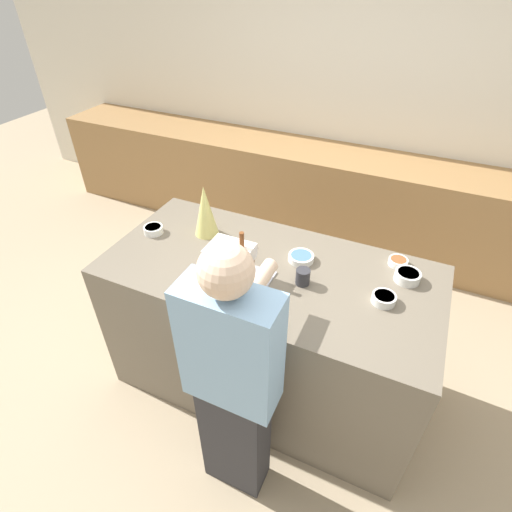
{
  "coord_description": "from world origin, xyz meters",
  "views": [
    {
      "loc": [
        0.62,
        -1.52,
        2.3
      ],
      "look_at": [
        -0.08,
        0.0,
        1.01
      ],
      "focal_mm": 28.0,
      "sensor_mm": 36.0,
      "label": 1
    }
  ],
  "objects_px": {
    "baking_tray": "(231,276)",
    "person": "(233,384)",
    "candy_bowl_far_right": "(153,229)",
    "candy_bowl_near_tray_right": "(398,262)",
    "gingerbread_house": "(230,261)",
    "candy_bowl_center_rear": "(408,276)",
    "candy_bowl_beside_tree": "(384,298)",
    "mug": "(303,277)",
    "decorative_tree": "(205,211)",
    "candy_bowl_far_left": "(301,257)"
  },
  "relations": [
    {
      "from": "baking_tray",
      "to": "person",
      "type": "bearing_deg",
      "value": -62.15
    },
    {
      "from": "gingerbread_house",
      "to": "candy_bowl_far_right",
      "type": "distance_m",
      "value": 0.64
    },
    {
      "from": "gingerbread_house",
      "to": "candy_bowl_center_rear",
      "type": "xyz_separation_m",
      "value": [
        0.83,
        0.35,
        -0.08
      ]
    },
    {
      "from": "candy_bowl_beside_tree",
      "to": "mug",
      "type": "xyz_separation_m",
      "value": [
        -0.4,
        -0.03,
        0.02
      ]
    },
    {
      "from": "candy_bowl_far_left",
      "to": "candy_bowl_beside_tree",
      "type": "relative_size",
      "value": 1.21
    },
    {
      "from": "decorative_tree",
      "to": "person",
      "type": "xyz_separation_m",
      "value": [
        0.57,
        -0.78,
        -0.31
      ]
    },
    {
      "from": "candy_bowl_near_tray_right",
      "to": "candy_bowl_far_left",
      "type": "xyz_separation_m",
      "value": [
        -0.49,
        -0.18,
        0.0
      ]
    },
    {
      "from": "candy_bowl_far_right",
      "to": "candy_bowl_far_left",
      "type": "xyz_separation_m",
      "value": [
        0.89,
        0.11,
        -0.0
      ]
    },
    {
      "from": "mug",
      "to": "person",
      "type": "distance_m",
      "value": 0.63
    },
    {
      "from": "baking_tray",
      "to": "candy_bowl_far_right",
      "type": "relative_size",
      "value": 3.59
    },
    {
      "from": "candy_bowl_far_left",
      "to": "candy_bowl_far_right",
      "type": "bearing_deg",
      "value": -172.72
    },
    {
      "from": "baking_tray",
      "to": "decorative_tree",
      "type": "relative_size",
      "value": 1.32
    },
    {
      "from": "candy_bowl_beside_tree",
      "to": "candy_bowl_far_right",
      "type": "bearing_deg",
      "value": 178.76
    },
    {
      "from": "decorative_tree",
      "to": "candy_bowl_center_rear",
      "type": "distance_m",
      "value": 1.16
    },
    {
      "from": "candy_bowl_far_right",
      "to": "candy_bowl_near_tray_right",
      "type": "relative_size",
      "value": 1.13
    },
    {
      "from": "baking_tray",
      "to": "candy_bowl_beside_tree",
      "type": "relative_size",
      "value": 3.56
    },
    {
      "from": "candy_bowl_near_tray_right",
      "to": "candy_bowl_beside_tree",
      "type": "bearing_deg",
      "value": -92.9
    },
    {
      "from": "baking_tray",
      "to": "candy_bowl_far_left",
      "type": "distance_m",
      "value": 0.4
    },
    {
      "from": "mug",
      "to": "baking_tray",
      "type": "bearing_deg",
      "value": -162.92
    },
    {
      "from": "candy_bowl_beside_tree",
      "to": "decorative_tree",
      "type": "bearing_deg",
      "value": 171.57
    },
    {
      "from": "candy_bowl_far_right",
      "to": "candy_bowl_beside_tree",
      "type": "height_order",
      "value": "same"
    },
    {
      "from": "decorative_tree",
      "to": "candy_bowl_near_tray_right",
      "type": "height_order",
      "value": "decorative_tree"
    },
    {
      "from": "candy_bowl_far_left",
      "to": "candy_bowl_beside_tree",
      "type": "bearing_deg",
      "value": -17.03
    },
    {
      "from": "baking_tray",
      "to": "person",
      "type": "distance_m",
      "value": 0.56
    },
    {
      "from": "gingerbread_house",
      "to": "mug",
      "type": "bearing_deg",
      "value": 17.06
    },
    {
      "from": "baking_tray",
      "to": "gingerbread_house",
      "type": "relative_size",
      "value": 1.53
    },
    {
      "from": "candy_bowl_far_right",
      "to": "candy_bowl_near_tray_right",
      "type": "xyz_separation_m",
      "value": [
        1.38,
        0.3,
        -0.0
      ]
    },
    {
      "from": "candy_bowl_beside_tree",
      "to": "person",
      "type": "bearing_deg",
      "value": -128.97
    },
    {
      "from": "baking_tray",
      "to": "gingerbread_house",
      "type": "height_order",
      "value": "gingerbread_house"
    },
    {
      "from": "decorative_tree",
      "to": "candy_bowl_far_right",
      "type": "xyz_separation_m",
      "value": [
        -0.29,
        -0.13,
        -0.13
      ]
    },
    {
      "from": "mug",
      "to": "person",
      "type": "relative_size",
      "value": 0.06
    },
    {
      "from": "gingerbread_house",
      "to": "candy_bowl_far_left",
      "type": "bearing_deg",
      "value": 45.17
    },
    {
      "from": "candy_bowl_center_rear",
      "to": "candy_bowl_beside_tree",
      "type": "height_order",
      "value": "candy_bowl_center_rear"
    },
    {
      "from": "baking_tray",
      "to": "candy_bowl_near_tray_right",
      "type": "distance_m",
      "value": 0.9
    },
    {
      "from": "candy_bowl_beside_tree",
      "to": "person",
      "type": "xyz_separation_m",
      "value": [
        -0.5,
        -0.62,
        -0.18
      ]
    },
    {
      "from": "decorative_tree",
      "to": "candy_bowl_far_right",
      "type": "height_order",
      "value": "decorative_tree"
    },
    {
      "from": "candy_bowl_center_rear",
      "to": "candy_bowl_beside_tree",
      "type": "bearing_deg",
      "value": -110.59
    },
    {
      "from": "candy_bowl_far_left",
      "to": "candy_bowl_beside_tree",
      "type": "distance_m",
      "value": 0.49
    },
    {
      "from": "candy_bowl_beside_tree",
      "to": "baking_tray",
      "type": "bearing_deg",
      "value": -169.39
    },
    {
      "from": "candy_bowl_center_rear",
      "to": "candy_bowl_far_right",
      "type": "distance_m",
      "value": 1.45
    },
    {
      "from": "gingerbread_house",
      "to": "decorative_tree",
      "type": "distance_m",
      "value": 0.44
    },
    {
      "from": "gingerbread_house",
      "to": "candy_bowl_center_rear",
      "type": "distance_m",
      "value": 0.91
    },
    {
      "from": "candy_bowl_far_left",
      "to": "mug",
      "type": "xyz_separation_m",
      "value": [
        0.07,
        -0.18,
        0.02
      ]
    },
    {
      "from": "candy_bowl_center_rear",
      "to": "candy_bowl_near_tray_right",
      "type": "height_order",
      "value": "candy_bowl_center_rear"
    },
    {
      "from": "candy_bowl_near_tray_right",
      "to": "candy_bowl_far_right",
      "type": "bearing_deg",
      "value": -167.84
    },
    {
      "from": "candy_bowl_near_tray_right",
      "to": "candy_bowl_beside_tree",
      "type": "relative_size",
      "value": 0.88
    },
    {
      "from": "gingerbread_house",
      "to": "candy_bowl_center_rear",
      "type": "relative_size",
      "value": 2.08
    },
    {
      "from": "candy_bowl_far_right",
      "to": "candy_bowl_beside_tree",
      "type": "bearing_deg",
      "value": -1.24
    },
    {
      "from": "mug",
      "to": "candy_bowl_near_tray_right",
      "type": "bearing_deg",
      "value": 40.81
    },
    {
      "from": "decorative_tree",
      "to": "mug",
      "type": "height_order",
      "value": "decorative_tree"
    }
  ]
}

